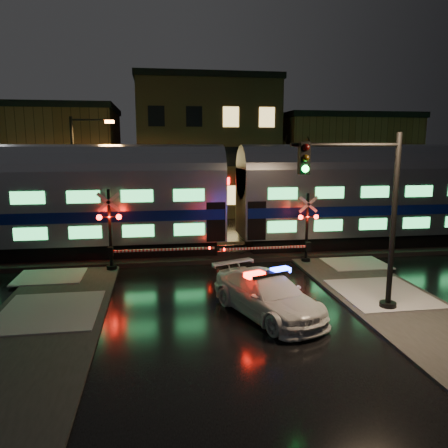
{
  "coord_description": "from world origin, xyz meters",
  "views": [
    {
      "loc": [
        -2.52,
        -18.9,
        6.1
      ],
      "look_at": [
        0.79,
        2.5,
        2.2
      ],
      "focal_mm": 35.0,
      "sensor_mm": 36.0,
      "label": 1
    }
  ],
  "objects": [
    {
      "name": "building_left",
      "position": [
        -13.0,
        22.0,
        4.5
      ],
      "size": [
        14.0,
        10.0,
        9.0
      ],
      "primitive_type": "cube",
      "color": "#543220",
      "rests_on": "ground"
    },
    {
      "name": "sidewalk_right",
      "position": [
        6.5,
        -6.0,
        0.06
      ],
      "size": [
        4.0,
        20.0,
        0.12
      ],
      "primitive_type": "cube",
      "color": "#2D2D2D",
      "rests_on": "ground"
    },
    {
      "name": "sidewalk_left",
      "position": [
        -6.5,
        -6.0,
        0.06
      ],
      "size": [
        4.0,
        20.0,
        0.12
      ],
      "primitive_type": "cube",
      "color": "#2D2D2D",
      "rests_on": "ground"
    },
    {
      "name": "crossing_signal_left",
      "position": [
        -4.45,
        2.3,
        1.68
      ],
      "size": [
        5.72,
        0.65,
        4.05
      ],
      "color": "black",
      "rests_on": "ground"
    },
    {
      "name": "police_car",
      "position": [
        1.35,
        -4.2,
        0.77
      ],
      "size": [
        3.87,
        5.67,
        1.69
      ],
      "rotation": [
        0.0,
        0.0,
        0.37
      ],
      "color": "white",
      "rests_on": "ground"
    },
    {
      "name": "building_mid",
      "position": [
        2.0,
        22.5,
        5.75
      ],
      "size": [
        12.0,
        11.0,
        11.5
      ],
      "primitive_type": "cube",
      "color": "brown",
      "rests_on": "ground"
    },
    {
      "name": "train",
      "position": [
        1.61,
        5.0,
        3.38
      ],
      "size": [
        51.0,
        3.12,
        5.92
      ],
      "color": "black",
      "rests_on": "ballast"
    },
    {
      "name": "streetlight",
      "position": [
        -7.23,
        9.0,
        4.51
      ],
      "size": [
        2.62,
        0.27,
        7.82
      ],
      "color": "black",
      "rests_on": "ground"
    },
    {
      "name": "building_right",
      "position": [
        15.0,
        22.0,
        4.25
      ],
      "size": [
        12.0,
        10.0,
        8.5
      ],
      "primitive_type": "cube",
      "color": "#543220",
      "rests_on": "ground"
    },
    {
      "name": "crossing_signal_right",
      "position": [
        4.76,
        2.3,
        1.52
      ],
      "size": [
        5.22,
        0.63,
        3.69
      ],
      "color": "black",
      "rests_on": "ground"
    },
    {
      "name": "ground",
      "position": [
        0.0,
        0.0,
        0.0
      ],
      "size": [
        120.0,
        120.0,
        0.0
      ],
      "primitive_type": "plane",
      "color": "black",
      "rests_on": "ground"
    },
    {
      "name": "ballast",
      "position": [
        0.0,
        5.0,
        0.12
      ],
      "size": [
        90.0,
        4.2,
        0.24
      ],
      "primitive_type": "cube",
      "color": "black",
      "rests_on": "ground"
    },
    {
      "name": "traffic_light",
      "position": [
        4.89,
        -4.53,
        3.49
      ],
      "size": [
        4.24,
        0.74,
        6.56
      ],
      "rotation": [
        0.0,
        0.0,
        -0.09
      ],
      "color": "black",
      "rests_on": "ground"
    }
  ]
}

